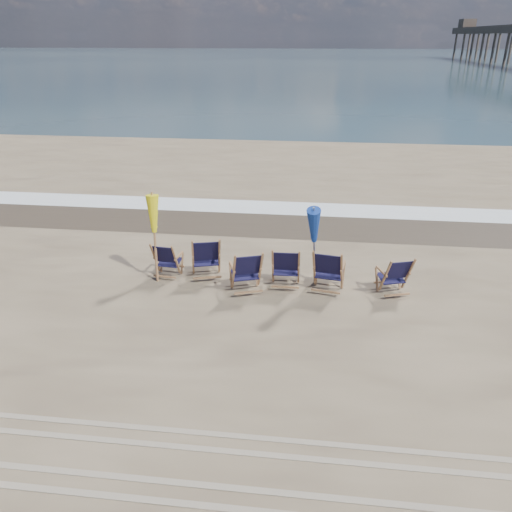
# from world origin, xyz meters

# --- Properties ---
(ocean) EXTENTS (400.00, 400.00, 0.00)m
(ocean) POSITION_xyz_m (0.00, 128.00, 0.00)
(ocean) COLOR #324853
(ocean) RESTS_ON ground
(surf_foam) EXTENTS (200.00, 1.40, 0.01)m
(surf_foam) POSITION_xyz_m (0.00, 8.30, 0.00)
(surf_foam) COLOR silver
(surf_foam) RESTS_ON ground
(wet_sand_strip) EXTENTS (200.00, 2.60, 0.00)m
(wet_sand_strip) POSITION_xyz_m (0.00, 6.80, 0.00)
(wet_sand_strip) COLOR #42362A
(wet_sand_strip) RESTS_ON ground
(tire_tracks) EXTENTS (80.00, 1.30, 0.01)m
(tire_tracks) POSITION_xyz_m (0.00, -2.80, 0.01)
(tire_tracks) COLOR gray
(tire_tracks) RESTS_ON ground
(beach_chair_0) EXTENTS (0.67, 0.73, 0.93)m
(beach_chair_0) POSITION_xyz_m (-1.94, 2.65, 0.47)
(beach_chair_0) COLOR black
(beach_chair_0) RESTS_ON ground
(beach_chair_1) EXTENTS (0.89, 0.95, 1.10)m
(beach_chair_1) POSITION_xyz_m (-0.93, 2.81, 0.55)
(beach_chair_1) COLOR black
(beach_chair_1) RESTS_ON ground
(beach_chair_2) EXTENTS (0.90, 0.95, 1.07)m
(beach_chair_2) POSITION_xyz_m (0.10, 2.22, 0.53)
(beach_chair_2) COLOR black
(beach_chair_2) RESTS_ON ground
(beach_chair_3) EXTENTS (0.68, 0.76, 1.04)m
(beach_chair_3) POSITION_xyz_m (0.93, 2.48, 0.52)
(beach_chair_3) COLOR black
(beach_chair_3) RESTS_ON ground
(beach_chair_4) EXTENTS (0.82, 0.89, 1.08)m
(beach_chair_4) POSITION_xyz_m (1.87, 2.32, 0.54)
(beach_chair_4) COLOR black
(beach_chair_4) RESTS_ON ground
(beach_chair_5) EXTENTS (0.81, 0.86, 0.97)m
(beach_chair_5) POSITION_xyz_m (3.33, 2.48, 0.49)
(beach_chair_5) COLOR black
(beach_chair_5) RESTS_ON ground
(umbrella_yellow) EXTENTS (0.30, 0.30, 2.02)m
(umbrella_yellow) POSITION_xyz_m (-2.38, 2.60, 1.51)
(umbrella_yellow) COLOR #966943
(umbrella_yellow) RESTS_ON ground
(umbrella_blue) EXTENTS (0.30, 0.30, 2.17)m
(umbrella_blue) POSITION_xyz_m (1.25, 2.48, 1.64)
(umbrella_blue) COLOR #A5A5AD
(umbrella_blue) RESTS_ON ground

